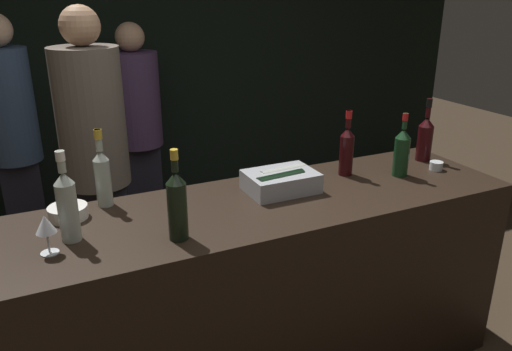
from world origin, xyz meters
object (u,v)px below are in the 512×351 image
object	(u,v)px
bowl_white	(68,212)
ice_bin_with_bottles	(281,181)
person_grey_polo	(13,134)
rose_wine_bottle	(102,175)
red_wine_bottle_black_foil	(425,137)
champagne_bottle	(177,203)
white_wine_bottle	(67,204)
person_in_hoodie	(137,124)
red_wine_bottle_burgundy	(402,151)
red_wine_bottle_tall	(347,149)
person_blond_tee	(95,154)
candle_votive	(436,166)
wine_glass	(45,226)

from	to	relation	value
bowl_white	ice_bin_with_bottles	bearing A→B (deg)	-6.87
person_grey_polo	rose_wine_bottle	bearing A→B (deg)	89.72
red_wine_bottle_black_foil	person_grey_polo	world-z (taller)	person_grey_polo
champagne_bottle	white_wine_bottle	size ratio (longest dim) A/B	1.01
ice_bin_with_bottles	person_grey_polo	distance (m)	1.97
ice_bin_with_bottles	red_wine_bottle_black_foil	world-z (taller)	red_wine_bottle_black_foil
person_grey_polo	person_in_hoodie	bearing A→B (deg)	177.28
bowl_white	champagne_bottle	size ratio (longest dim) A/B	0.45
champagne_bottle	red_wine_bottle_burgundy	distance (m)	1.25
red_wine_bottle_burgundy	red_wine_bottle_tall	bearing A→B (deg)	152.05
ice_bin_with_bottles	bowl_white	bearing A→B (deg)	173.13
bowl_white	champagne_bottle	bearing A→B (deg)	-45.66
champagne_bottle	person_grey_polo	bearing A→B (deg)	106.80
red_wine_bottle_tall	person_blond_tee	xyz separation A→B (m)	(-1.14, 0.80, -0.10)
candle_votive	person_blond_tee	xyz separation A→B (m)	(-1.62, 0.95, 0.01)
ice_bin_with_bottles	champagne_bottle	size ratio (longest dim) A/B	0.91
wine_glass	person_in_hoodie	size ratio (longest dim) A/B	0.09
red_wine_bottle_tall	person_blond_tee	world-z (taller)	person_blond_tee
wine_glass	candle_votive	world-z (taller)	wine_glass
wine_glass	red_wine_bottle_tall	size ratio (longest dim) A/B	0.45
champagne_bottle	red_wine_bottle_black_foil	xyz separation A→B (m)	(1.52, 0.32, -0.01)
person_in_hoodie	red_wine_bottle_black_foil	bearing A→B (deg)	52.29
candle_votive	red_wine_bottle_tall	xyz separation A→B (m)	(-0.48, 0.15, 0.12)
candle_votive	ice_bin_with_bottles	bearing A→B (deg)	173.93
red_wine_bottle_tall	person_in_hoodie	world-z (taller)	person_in_hoodie
bowl_white	person_in_hoodie	distance (m)	1.79
person_grey_polo	red_wine_bottle_black_foil	bearing A→B (deg)	129.06
ice_bin_with_bottles	white_wine_bottle	bearing A→B (deg)	-174.27
red_wine_bottle_tall	person_grey_polo	bearing A→B (deg)	135.15
ice_bin_with_bottles	person_in_hoodie	xyz separation A→B (m)	(-0.29, 1.78, -0.11)
bowl_white	red_wine_bottle_burgundy	distance (m)	1.62
wine_glass	candle_votive	bearing A→B (deg)	2.30
bowl_white	red_wine_bottle_burgundy	world-z (taller)	red_wine_bottle_burgundy
ice_bin_with_bottles	rose_wine_bottle	size ratio (longest dim) A/B	0.94
champagne_bottle	red_wine_bottle_burgundy	bearing A→B (deg)	8.46
rose_wine_bottle	person_in_hoodie	xyz separation A→B (m)	(0.50, 1.59, -0.20)
rose_wine_bottle	person_blond_tee	distance (m)	0.68
white_wine_bottle	red_wine_bottle_burgundy	size ratio (longest dim) A/B	1.09
person_in_hoodie	white_wine_bottle	bearing A→B (deg)	-3.00
wine_glass	person_grey_polo	size ratio (longest dim) A/B	0.09
bowl_white	red_wine_bottle_tall	bearing A→B (deg)	-2.57
ice_bin_with_bottles	white_wine_bottle	world-z (taller)	white_wine_bottle
white_wine_bottle	red_wine_bottle_tall	xyz separation A→B (m)	(1.37, 0.15, -0.01)
candle_votive	white_wine_bottle	distance (m)	1.86
wine_glass	rose_wine_bottle	distance (m)	0.44
wine_glass	champagne_bottle	distance (m)	0.47
red_wine_bottle_black_foil	red_wine_bottle_tall	size ratio (longest dim) A/B	1.04
bowl_white	white_wine_bottle	xyz separation A→B (m)	(-0.01, -0.21, 0.12)
red_wine_bottle_black_foil	person_in_hoodie	xyz separation A→B (m)	(-1.23, 1.72, -0.19)
red_wine_bottle_tall	rose_wine_bottle	bearing A→B (deg)	173.72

